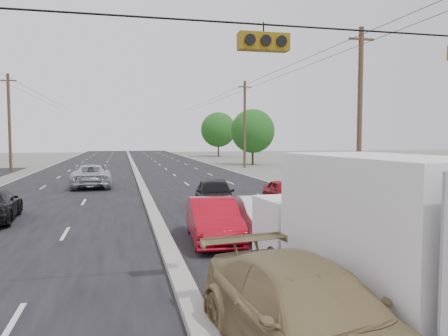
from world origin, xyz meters
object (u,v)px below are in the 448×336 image
(box_truck, at_px, (362,229))
(oncoming_far, at_px, (91,176))
(utility_pole_right_b, at_px, (360,111))
(queue_car_a, at_px, (214,194))
(queue_car_d, at_px, (400,219))
(utility_pole_right_c, at_px, (245,124))
(tree_right_far, at_px, (218,130))
(red_sedan, at_px, (213,221))
(utility_pole_left_c, at_px, (9,122))
(queue_car_e, at_px, (284,192))
(tree_right_mid, at_px, (253,131))
(tan_sedan, at_px, (308,317))
(queue_car_b, at_px, (261,217))

(box_truck, height_order, oncoming_far, box_truck)
(utility_pole_right_b, distance_m, queue_car_a, 10.88)
(box_truck, bearing_deg, queue_car_d, 43.67)
(utility_pole_right_c, xyz_separation_m, tree_right_far, (3.50, 30.00, -0.15))
(utility_pole_right_c, bearing_deg, red_sedan, -107.56)
(utility_pole_left_c, bearing_deg, box_truck, -68.44)
(utility_pole_right_b, distance_m, oncoming_far, 18.57)
(red_sedan, distance_m, oncoming_far, 18.49)
(queue_car_e, height_order, oncoming_far, oncoming_far)
(tree_right_mid, height_order, tan_sedan, tree_right_mid)
(queue_car_d, bearing_deg, queue_car_e, 102.42)
(utility_pole_right_b, height_order, red_sedan, utility_pole_right_b)
(box_truck, bearing_deg, utility_pole_right_c, 72.93)
(utility_pole_right_b, bearing_deg, tan_sedan, -122.29)
(utility_pole_left_c, relative_size, queue_car_b, 2.44)
(box_truck, relative_size, queue_car_b, 1.56)
(tan_sedan, height_order, queue_car_e, tan_sedan)
(utility_pole_left_c, relative_size, tree_right_far, 1.23)
(utility_pole_right_b, relative_size, oncoming_far, 1.73)
(box_truck, relative_size, queue_car_a, 1.42)
(red_sedan, relative_size, queue_car_e, 1.20)
(utility_pole_left_c, height_order, queue_car_d, utility_pole_left_c)
(queue_car_a, bearing_deg, box_truck, -80.03)
(box_truck, distance_m, queue_car_a, 12.51)
(tan_sedan, distance_m, red_sedan, 8.21)
(utility_pole_right_c, bearing_deg, tree_right_far, 83.35)
(queue_car_a, xyz_separation_m, oncoming_far, (-6.48, 11.47, 0.03))
(tree_right_far, distance_m, oncoming_far, 50.67)
(utility_pole_right_b, height_order, box_truck, utility_pole_right_b)
(red_sedan, bearing_deg, oncoming_far, 109.76)
(tree_right_mid, relative_size, queue_car_a, 1.58)
(utility_pole_left_c, distance_m, queue_car_e, 33.56)
(tree_right_mid, bearing_deg, box_truck, -104.16)
(queue_car_a, relative_size, queue_car_d, 0.91)
(queue_car_a, bearing_deg, tan_sedan, -88.67)
(utility_pole_left_c, xyz_separation_m, red_sedan, (14.13, -34.36, -4.39))
(queue_car_a, bearing_deg, queue_car_d, -49.15)
(utility_pole_right_c, relative_size, tree_right_mid, 1.40)
(queue_car_d, bearing_deg, red_sedan, 175.32)
(tan_sedan, bearing_deg, queue_car_a, 76.23)
(tree_right_far, bearing_deg, queue_car_e, -98.98)
(utility_pole_left_c, bearing_deg, red_sedan, -67.65)
(queue_car_b, bearing_deg, tan_sedan, -99.45)
(red_sedan, bearing_deg, queue_car_a, 81.42)
(tree_right_far, relative_size, queue_car_d, 1.64)
(tree_right_far, distance_m, box_truck, 71.70)
(queue_car_d, height_order, queue_car_e, queue_car_d)
(tree_right_far, bearing_deg, queue_car_d, -97.02)
(queue_car_b, xyz_separation_m, queue_car_e, (3.50, 6.85, -0.05))
(queue_car_b, bearing_deg, utility_pole_right_c, 79.10)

